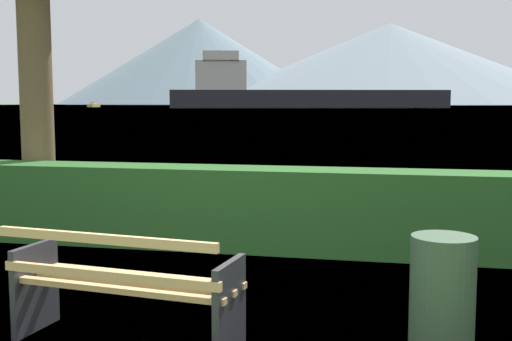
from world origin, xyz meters
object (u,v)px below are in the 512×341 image
at_px(park_bench, 124,288).
at_px(trash_bin, 442,297).
at_px(cargo_ship_large, 288,92).
at_px(sailboat_mid, 217,106).
at_px(fishing_boat_near, 94,105).

relative_size(park_bench, trash_bin, 2.05).
distance_m(park_bench, cargo_ship_large, 199.09).
relative_size(park_bench, sailboat_mid, 0.23).
distance_m(park_bench, fishing_boat_near, 244.13).
xyz_separation_m(trash_bin, fishing_boat_near, (-111.17, 218.23, 0.29)).
xyz_separation_m(fishing_boat_near, sailboat_mid, (42.45, 22.69, -0.28)).
bearing_deg(cargo_ship_large, trash_bin, -80.57).
distance_m(cargo_ship_large, sailboat_mid, 57.44).
relative_size(park_bench, fishing_boat_near, 0.26).
height_order(park_bench, fishing_boat_near, fishing_boat_near).
height_order(park_bench, cargo_ship_large, cargo_ship_large).
bearing_deg(sailboat_mid, fishing_boat_near, -151.88).
bearing_deg(trash_bin, fishing_boat_near, 117.00).
bearing_deg(fishing_boat_near, trash_bin, -63.00).
height_order(trash_bin, cargo_ship_large, cargo_ship_large).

